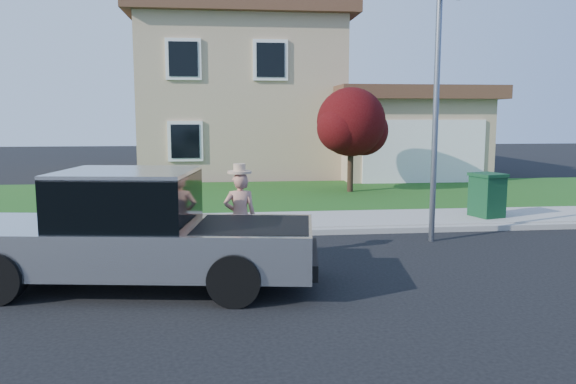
# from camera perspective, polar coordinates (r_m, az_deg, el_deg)

# --- Properties ---
(ground) EXTENTS (80.00, 80.00, 0.00)m
(ground) POSITION_cam_1_polar(r_m,az_deg,el_deg) (9.23, -1.56, -8.26)
(ground) COLOR black
(ground) RESTS_ON ground
(curb) EXTENTS (40.00, 0.20, 0.12)m
(curb) POSITION_cam_1_polar(r_m,az_deg,el_deg) (12.13, 1.99, -4.07)
(curb) COLOR gray
(curb) RESTS_ON ground
(sidewalk) EXTENTS (40.00, 2.00, 0.15)m
(sidewalk) POSITION_cam_1_polar(r_m,az_deg,el_deg) (13.19, 1.29, -3.04)
(sidewalk) COLOR gray
(sidewalk) RESTS_ON ground
(lawn) EXTENTS (40.00, 7.00, 0.10)m
(lawn) POSITION_cam_1_polar(r_m,az_deg,el_deg) (17.60, -0.69, -0.39)
(lawn) COLOR #1E4A15
(lawn) RESTS_ON ground
(house) EXTENTS (14.00, 11.30, 6.85)m
(house) POSITION_cam_1_polar(r_m,az_deg,el_deg) (25.31, -1.80, 9.17)
(house) COLOR tan
(house) RESTS_ON ground
(pickup_truck) EXTENTS (5.53, 2.55, 1.75)m
(pickup_truck) POSITION_cam_1_polar(r_m,az_deg,el_deg) (8.65, -15.17, -4.04)
(pickup_truck) COLOR black
(pickup_truck) RESTS_ON ground
(woman) EXTENTS (0.58, 0.42, 1.72)m
(woman) POSITION_cam_1_polar(r_m,az_deg,el_deg) (9.89, -4.90, -2.35)
(woman) COLOR tan
(woman) RESTS_ON ground
(ornamental_tree) EXTENTS (2.44, 2.20, 3.35)m
(ornamental_tree) POSITION_cam_1_polar(r_m,az_deg,el_deg) (18.19, 6.52, 6.75)
(ornamental_tree) COLOR black
(ornamental_tree) RESTS_ON lawn
(trash_bin) EXTENTS (0.81, 0.88, 1.04)m
(trash_bin) POSITION_cam_1_polar(r_m,az_deg,el_deg) (14.18, 19.57, -0.26)
(trash_bin) COLOR #0F391D
(trash_bin) RESTS_ON sidewalk
(street_lamp) EXTENTS (0.37, 0.64, 4.89)m
(street_lamp) POSITION_cam_1_polar(r_m,az_deg,el_deg) (11.58, 14.98, 8.70)
(street_lamp) COLOR slate
(street_lamp) RESTS_ON ground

